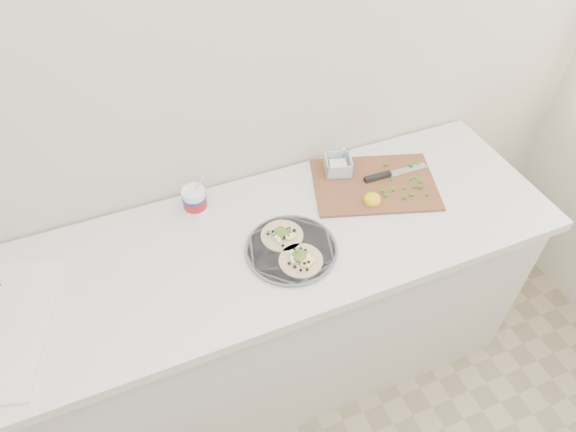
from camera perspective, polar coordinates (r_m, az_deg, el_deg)
name	(u,v)px	position (r m, az deg, el deg)	size (l,w,h in m)	color
counter	(222,327)	(2.08, -7.35, -12.16)	(2.44, 0.66, 0.90)	silver
taco_plate	(291,248)	(1.69, 0.36, -3.54)	(0.31, 0.31, 0.04)	#58595F
tub	(195,198)	(1.82, -10.26, 1.99)	(0.09, 0.09, 0.19)	white
cutboard	(372,180)	(1.95, 9.34, 3.98)	(0.53, 0.44, 0.07)	brown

